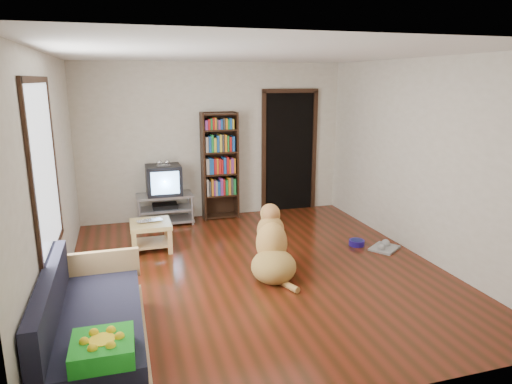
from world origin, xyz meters
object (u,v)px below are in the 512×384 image
object	(u,v)px
grey_rag	(384,248)
sofa	(92,330)
crt_tv	(164,179)
bookshelf	(220,160)
laptop	(150,222)
coffee_table	(151,231)
dog	(272,250)
dog_bowl	(357,243)
green_cushion	(103,349)
tv_stand	(165,208)

from	to	relation	value
grey_rag	sofa	size ratio (longest dim) A/B	0.22
grey_rag	crt_tv	size ratio (longest dim) A/B	0.69
bookshelf	sofa	size ratio (longest dim) A/B	1.00
laptop	bookshelf	distance (m)	1.89
coffee_table	dog	xyz separation A→B (m)	(1.35, -1.28, 0.04)
laptop	grey_rag	xyz separation A→B (m)	(3.14, -0.90, -0.40)
crt_tv	dog_bowl	bearing A→B (deg)	-36.25
green_cushion	coffee_table	world-z (taller)	green_cushion
grey_rag	dog	bearing A→B (deg)	-168.89
green_cushion	grey_rag	bearing A→B (deg)	32.34
grey_rag	tv_stand	size ratio (longest dim) A/B	0.44
crt_tv	sofa	world-z (taller)	crt_tv
green_cushion	bookshelf	xyz separation A→B (m)	(1.80, 4.41, 0.51)
sofa	dog	size ratio (longest dim) A/B	1.69
dog_bowl	laptop	bearing A→B (deg)	167.15
tv_stand	laptop	bearing A→B (deg)	-104.72
laptop	dog	bearing A→B (deg)	-52.47
bookshelf	green_cushion	bearing A→B (deg)	-112.18
grey_rag	laptop	bearing A→B (deg)	164.04
laptop	tv_stand	world-z (taller)	tv_stand
dog_bowl	dog	xyz separation A→B (m)	(-1.49, -0.60, 0.28)
tv_stand	dog	bearing A→B (deg)	-66.83
crt_tv	coffee_table	bearing A→B (deg)	-104.82
grey_rag	crt_tv	world-z (taller)	crt_tv
tv_stand	bookshelf	distance (m)	1.20
green_cushion	sofa	distance (m)	0.74
laptop	coffee_table	xyz separation A→B (m)	(0.00, 0.03, -0.13)
laptop	dog_bowl	bearing A→B (deg)	-22.59
tv_stand	sofa	world-z (taller)	sofa
laptop	dog_bowl	distance (m)	2.93
bookshelf	grey_rag	bearing A→B (deg)	-49.20
coffee_table	dog	bearing A→B (deg)	-43.41
bookshelf	dog_bowl	bearing A→B (deg)	-50.67
tv_stand	coffee_table	bearing A→B (deg)	-105.09
laptop	crt_tv	world-z (taller)	crt_tv
grey_rag	dog_bowl	bearing A→B (deg)	140.19
dog	bookshelf	bearing A→B (deg)	92.05
grey_rag	sofa	bearing A→B (deg)	-157.80
sofa	grey_rag	bearing A→B (deg)	22.20
laptop	dog	xyz separation A→B (m)	(1.35, -1.25, -0.10)
green_cushion	grey_rag	world-z (taller)	green_cushion
grey_rag	bookshelf	xyz separation A→B (m)	(-1.88, 2.17, 0.99)
crt_tv	bookshelf	bearing A→B (deg)	4.32
laptop	crt_tv	distance (m)	1.29
bookshelf	laptop	bearing A→B (deg)	-134.64
crt_tv	sofa	xyz separation A→B (m)	(-0.97, -3.65, -0.48)
crt_tv	coffee_table	distance (m)	1.30
laptop	crt_tv	bearing A→B (deg)	65.80
dog_bowl	coffee_table	distance (m)	2.93
coffee_table	dog	world-z (taller)	dog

